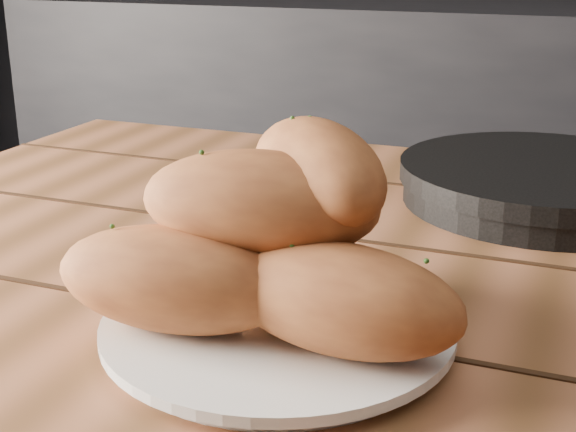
% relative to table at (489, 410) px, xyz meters
% --- Properties ---
extents(table, '(1.42, 0.97, 0.75)m').
position_rel_table_xyz_m(table, '(0.00, 0.00, 0.00)').
color(table, '#995B39').
rests_on(table, ground).
extents(plate, '(0.26, 0.26, 0.02)m').
position_rel_table_xyz_m(plate, '(-0.14, -0.12, 0.11)').
color(plate, white).
rests_on(plate, table).
extents(bread_rolls, '(0.29, 0.23, 0.14)m').
position_rel_table_xyz_m(bread_rolls, '(-0.14, -0.12, 0.17)').
color(bread_rolls, '#AD6130').
rests_on(bread_rolls, plate).
extents(skillet, '(0.45, 0.32, 0.05)m').
position_rel_table_xyz_m(skillet, '(0.01, 0.29, 0.12)').
color(skillet, black).
rests_on(skillet, table).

